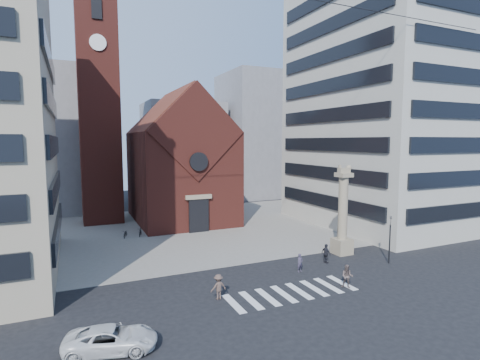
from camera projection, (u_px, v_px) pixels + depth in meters
name	position (u px, v px, depth m)	size (l,w,h in m)	color
ground	(265.00, 280.00, 29.51)	(120.00, 120.00, 0.00)	black
piazza	(194.00, 228.00, 46.74)	(46.00, 30.00, 0.05)	gray
zebra_crossing	(291.00, 292.00, 27.02)	(10.20, 3.20, 0.01)	white
church	(180.00, 162.00, 51.39)	(12.00, 16.65, 18.00)	maroon
campanile	(99.00, 104.00, 49.19)	(5.50, 5.50, 31.20)	maroon
building_right	(386.00, 102.00, 48.53)	(18.00, 22.00, 32.00)	#B0AC9F
bg_block_left	(24.00, 140.00, 56.49)	(16.00, 14.00, 22.00)	gray
bg_block_mid	(183.00, 151.00, 71.84)	(14.00, 12.00, 18.00)	gray
bg_block_right	(264.00, 136.00, 75.34)	(16.00, 14.00, 24.00)	gray
lion_column	(343.00, 219.00, 35.96)	(1.63, 1.60, 8.68)	gray
traffic_light	(390.00, 238.00, 33.27)	(0.13, 0.16, 4.30)	black
white_car	(111.00, 339.00, 19.42)	(2.16, 4.69, 1.30)	silver
pedestrian_0	(300.00, 263.00, 31.24)	(0.56, 0.37, 1.54)	#3B3449
pedestrian_1	(347.00, 276.00, 27.79)	(0.85, 0.67, 1.76)	#564845
pedestrian_2	(326.00, 254.00, 33.42)	(1.03, 0.43, 1.75)	#212128
pedestrian_3	(218.00, 287.00, 25.81)	(1.14, 0.65, 1.76)	brown
scooter_0	(125.00, 234.00, 42.21)	(0.58, 1.66, 0.87)	black
scooter_1	(140.00, 232.00, 42.89)	(0.45, 1.61, 0.97)	black
scooter_2	(155.00, 231.00, 43.57)	(0.58, 1.66, 0.87)	black
scooter_3	(169.00, 229.00, 44.24)	(0.45, 1.61, 0.97)	black
scooter_4	(182.00, 228.00, 44.92)	(0.58, 1.66, 0.87)	black
scooter_5	(196.00, 226.00, 45.59)	(0.45, 1.61, 0.97)	black
scooter_6	(208.00, 226.00, 46.27)	(0.58, 1.66, 0.87)	black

